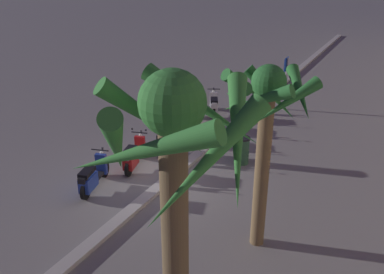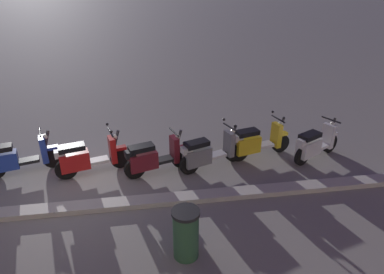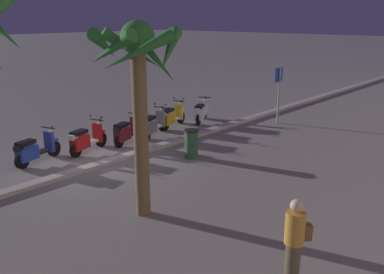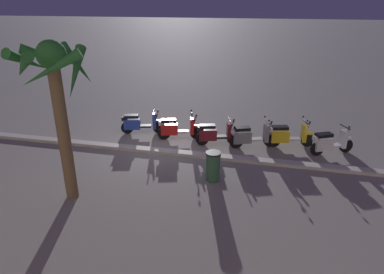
# 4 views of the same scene
# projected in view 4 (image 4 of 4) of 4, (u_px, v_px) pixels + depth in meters

# --- Properties ---
(ground_plane) EXTENTS (200.00, 200.00, 0.00)m
(ground_plane) POSITION_uv_depth(u_px,v_px,m) (162.00, 148.00, 13.06)
(ground_plane) COLOR gray
(curb_strip) EXTENTS (60.00, 0.36, 0.12)m
(curb_strip) POSITION_uv_depth(u_px,v_px,m) (159.00, 151.00, 12.62)
(curb_strip) COLOR #BCB7AD
(curb_strip) RESTS_ON ground
(scooter_white_far_back) EXTENTS (1.59, 0.92, 1.04)m
(scooter_white_far_back) POSITION_uv_depth(u_px,v_px,m) (329.00, 143.00, 12.34)
(scooter_white_far_back) COLOR black
(scooter_white_far_back) RESTS_ON ground
(scooter_yellow_lead_nearest) EXTENTS (1.80, 0.75, 1.17)m
(scooter_yellow_lead_nearest) POSITION_uv_depth(u_px,v_px,m) (287.00, 136.00, 12.98)
(scooter_yellow_lead_nearest) COLOR black
(scooter_yellow_lead_nearest) RESTS_ON ground
(scooter_grey_tail_end) EXTENTS (1.78, 0.86, 1.17)m
(scooter_grey_tail_end) POSITION_uv_depth(u_px,v_px,m) (250.00, 136.00, 12.92)
(scooter_grey_tail_end) COLOR black
(scooter_grey_tail_end) RESTS_ON ground
(scooter_maroon_mid_rear) EXTENTS (1.70, 0.77, 1.04)m
(scooter_maroon_mid_rear) POSITION_uv_depth(u_px,v_px,m) (214.00, 134.00, 13.18)
(scooter_maroon_mid_rear) COLOR black
(scooter_maroon_mid_rear) RESTS_ON ground
(scooter_red_gap_after_mid) EXTENTS (1.80, 0.77, 1.17)m
(scooter_red_gap_after_mid) POSITION_uv_depth(u_px,v_px,m) (176.00, 128.00, 13.70)
(scooter_red_gap_after_mid) COLOR black
(scooter_red_gap_after_mid) RESTS_ON ground
(scooter_blue_last_in_row) EXTENTS (1.82, 0.78, 1.04)m
(scooter_blue_last_in_row) POSITION_uv_depth(u_px,v_px,m) (139.00, 123.00, 14.31)
(scooter_blue_last_in_row) COLOR black
(scooter_blue_last_in_row) RESTS_ON ground
(palm_tree_by_mall_entrance) EXTENTS (2.18, 2.25, 4.41)m
(palm_tree_by_mall_entrance) POSITION_uv_depth(u_px,v_px,m) (55.00, 83.00, 8.58)
(palm_tree_by_mall_entrance) COLOR brown
(palm_tree_by_mall_entrance) RESTS_ON ground
(litter_bin) EXTENTS (0.48, 0.48, 0.95)m
(litter_bin) POSITION_uv_depth(u_px,v_px,m) (213.00, 166.00, 10.55)
(litter_bin) COLOR #2D5638
(litter_bin) RESTS_ON ground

